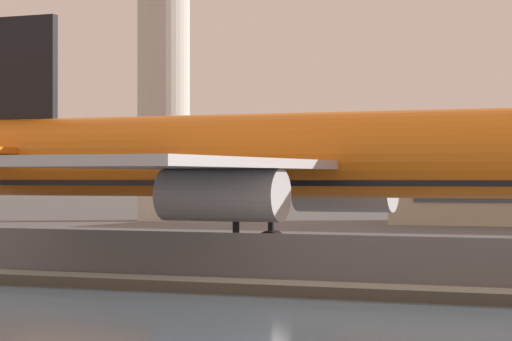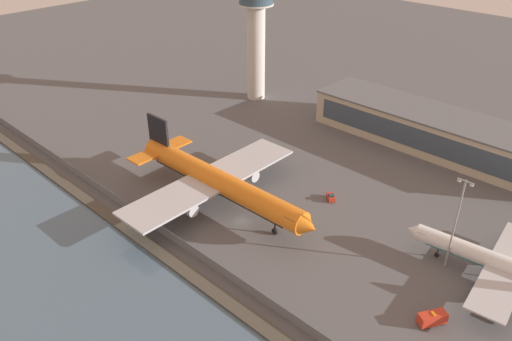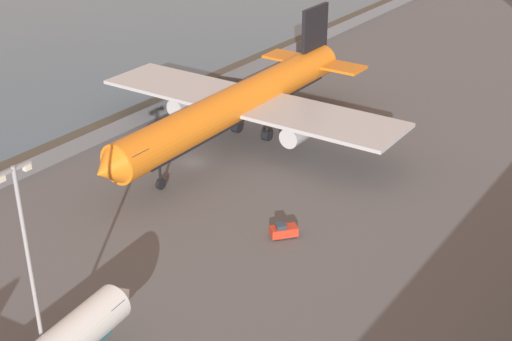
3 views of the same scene
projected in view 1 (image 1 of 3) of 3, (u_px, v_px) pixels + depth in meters
ground_plane at (440, 264)px, 71.78m from camera, size 500.00×500.00×0.00m
shoreline_seawall at (311, 289)px, 53.12m from camera, size 320.00×3.00×0.50m
perimeter_fence at (347, 261)px, 57.22m from camera, size 280.00×0.10×2.42m
cargo_jet_orange at (293, 159)px, 77.17m from camera, size 57.90×49.47×16.67m
control_tower at (164, 23)px, 146.13m from camera, size 12.64×12.64×41.44m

